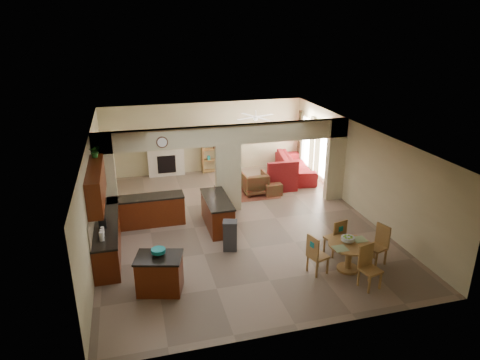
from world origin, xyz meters
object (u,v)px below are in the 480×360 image
object	(u,v)px
armchair	(255,183)
kitchen_island	(160,274)
sofa	(295,166)
dining_table	(349,252)

from	to	relation	value
armchair	kitchen_island	bearing A→B (deg)	51.82
kitchen_island	sofa	size ratio (longest dim) A/B	0.42
dining_table	armchair	world-z (taller)	armchair
dining_table	sofa	distance (m)	6.86
kitchen_island	dining_table	xyz separation A→B (m)	(4.54, -0.31, 0.04)
dining_table	armchair	xyz separation A→B (m)	(-0.79, 5.37, -0.09)
dining_table	sofa	size ratio (longest dim) A/B	0.37
sofa	armchair	distance (m)	2.48
sofa	armchair	xyz separation A→B (m)	(-2.07, -1.37, -0.02)
sofa	armchair	bearing A→B (deg)	133.16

